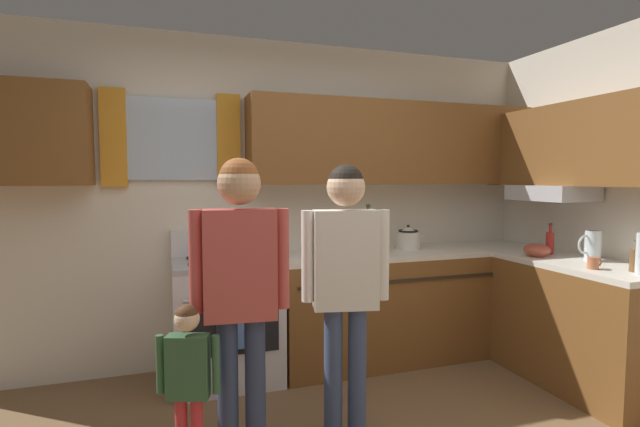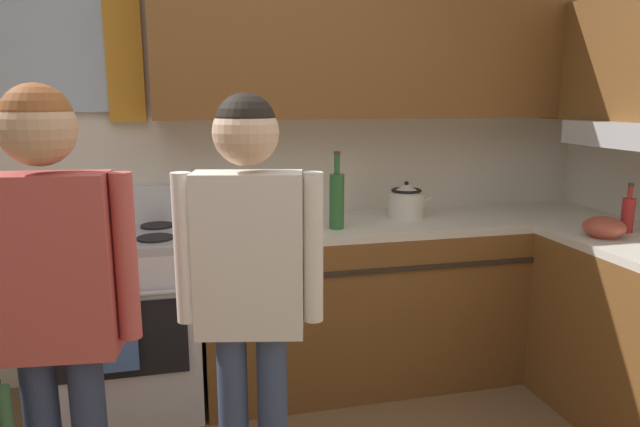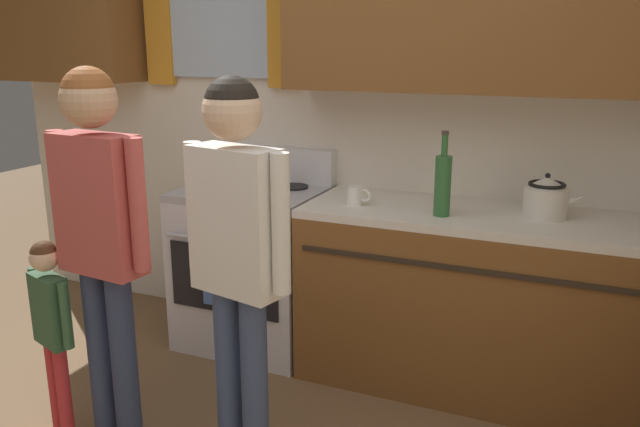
{
  "view_description": "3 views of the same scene",
  "coord_description": "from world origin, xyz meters",
  "px_view_note": "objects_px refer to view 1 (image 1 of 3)",
  "views": [
    {
      "loc": [
        -0.83,
        -1.86,
        1.49
      ],
      "look_at": [
        0.03,
        0.71,
        1.29
      ],
      "focal_mm": 25.98,
      "sensor_mm": 36.0,
      "label": 1
    },
    {
      "loc": [
        -0.09,
        -1.31,
        1.55
      ],
      "look_at": [
        0.45,
        0.93,
        1.08
      ],
      "focal_mm": 31.89,
      "sensor_mm": 36.0,
      "label": 2
    },
    {
      "loc": [
        1.29,
        -1.44,
        1.68
      ],
      "look_at": [
        0.33,
        0.74,
        1.04
      ],
      "focal_mm": 35.92,
      "sensor_mm": 36.0,
      "label": 3
    }
  ],
  "objects_px": {
    "stovetop_kettle": "(408,238)",
    "small_child": "(188,373)",
    "bottle_wine_green": "(368,236)",
    "cup_terracotta": "(594,263)",
    "bottle_sauce_red": "(550,242)",
    "mug_ceramic_white": "(313,251)",
    "adult_in_plaid": "(346,270)",
    "mixing_bowl": "(537,250)",
    "adult_holding_child": "(240,276)",
    "bottle_squat_brown": "(637,260)",
    "stove_oven": "(227,317)",
    "water_pitcher": "(592,245)"
  },
  "relations": [
    {
      "from": "mixing_bowl",
      "to": "stovetop_kettle",
      "type": "bearing_deg",
      "value": 139.34
    },
    {
      "from": "adult_in_plaid",
      "to": "mug_ceramic_white",
      "type": "bearing_deg",
      "value": 83.22
    },
    {
      "from": "stovetop_kettle",
      "to": "adult_holding_child",
      "type": "relative_size",
      "value": 0.17
    },
    {
      "from": "mug_ceramic_white",
      "to": "adult_holding_child",
      "type": "height_order",
      "value": "adult_holding_child"
    },
    {
      "from": "mixing_bowl",
      "to": "adult_in_plaid",
      "type": "relative_size",
      "value": 0.12
    },
    {
      "from": "bottle_wine_green",
      "to": "mixing_bowl",
      "type": "bearing_deg",
      "value": -21.97
    },
    {
      "from": "adult_in_plaid",
      "to": "bottle_sauce_red",
      "type": "bearing_deg",
      "value": 14.62
    },
    {
      "from": "water_pitcher",
      "to": "adult_holding_child",
      "type": "distance_m",
      "value": 2.58
    },
    {
      "from": "bottle_wine_green",
      "to": "cup_terracotta",
      "type": "distance_m",
      "value": 1.54
    },
    {
      "from": "bottle_squat_brown",
      "to": "mixing_bowl",
      "type": "distance_m",
      "value": 0.69
    },
    {
      "from": "bottle_wine_green",
      "to": "small_child",
      "type": "bearing_deg",
      "value": -143.75
    },
    {
      "from": "stovetop_kettle",
      "to": "water_pitcher",
      "type": "xyz_separation_m",
      "value": [
        0.99,
        -0.91,
        0.02
      ]
    },
    {
      "from": "bottle_squat_brown",
      "to": "water_pitcher",
      "type": "distance_m",
      "value": 0.41
    },
    {
      "from": "bottle_wine_green",
      "to": "cup_terracotta",
      "type": "height_order",
      "value": "bottle_wine_green"
    },
    {
      "from": "mixing_bowl",
      "to": "adult_holding_child",
      "type": "relative_size",
      "value": 0.12
    },
    {
      "from": "stove_oven",
      "to": "bottle_sauce_red",
      "type": "bearing_deg",
      "value": -12.45
    },
    {
      "from": "bottle_squat_brown",
      "to": "water_pitcher",
      "type": "relative_size",
      "value": 0.93
    },
    {
      "from": "bottle_wine_green",
      "to": "cup_terracotta",
      "type": "bearing_deg",
      "value": -40.19
    },
    {
      "from": "stovetop_kettle",
      "to": "small_child",
      "type": "xyz_separation_m",
      "value": [
        -1.85,
        -1.19,
        -0.43
      ]
    },
    {
      "from": "stovetop_kettle",
      "to": "water_pitcher",
      "type": "relative_size",
      "value": 1.24
    },
    {
      "from": "water_pitcher",
      "to": "adult_holding_child",
      "type": "relative_size",
      "value": 0.14
    },
    {
      "from": "small_child",
      "to": "mug_ceramic_white",
      "type": "bearing_deg",
      "value": 47.6
    },
    {
      "from": "cup_terracotta",
      "to": "water_pitcher",
      "type": "relative_size",
      "value": 0.49
    },
    {
      "from": "adult_in_plaid",
      "to": "adult_holding_child",
      "type": "bearing_deg",
      "value": -174.48
    },
    {
      "from": "bottle_wine_green",
      "to": "mug_ceramic_white",
      "type": "distance_m",
      "value": 0.45
    },
    {
      "from": "bottle_sauce_red",
      "to": "stovetop_kettle",
      "type": "distance_m",
      "value": 1.1
    },
    {
      "from": "stovetop_kettle",
      "to": "mixing_bowl",
      "type": "bearing_deg",
      "value": -40.66
    },
    {
      "from": "stovetop_kettle",
      "to": "stove_oven",
      "type": "bearing_deg",
      "value": -178.66
    },
    {
      "from": "stove_oven",
      "to": "small_child",
      "type": "bearing_deg",
      "value": -105.59
    },
    {
      "from": "water_pitcher",
      "to": "mug_ceramic_white",
      "type": "bearing_deg",
      "value": 157.37
    },
    {
      "from": "mug_ceramic_white",
      "to": "cup_terracotta",
      "type": "relative_size",
      "value": 1.15
    },
    {
      "from": "stovetop_kettle",
      "to": "mug_ceramic_white",
      "type": "bearing_deg",
      "value": -171.46
    },
    {
      "from": "bottle_wine_green",
      "to": "water_pitcher",
      "type": "bearing_deg",
      "value": -27.63
    },
    {
      "from": "stove_oven",
      "to": "mixing_bowl",
      "type": "height_order",
      "value": "stove_oven"
    },
    {
      "from": "small_child",
      "to": "bottle_squat_brown",
      "type": "bearing_deg",
      "value": -2.48
    },
    {
      "from": "bottle_sauce_red",
      "to": "water_pitcher",
      "type": "xyz_separation_m",
      "value": [
        0.05,
        -0.33,
        0.02
      ]
    },
    {
      "from": "cup_terracotta",
      "to": "adult_in_plaid",
      "type": "height_order",
      "value": "adult_in_plaid"
    },
    {
      "from": "mug_ceramic_white",
      "to": "small_child",
      "type": "xyz_separation_m",
      "value": [
        -0.97,
        -1.06,
        -0.39
      ]
    },
    {
      "from": "stove_oven",
      "to": "adult_holding_child",
      "type": "distance_m",
      "value": 1.23
    },
    {
      "from": "stove_oven",
      "to": "bottle_sauce_red",
      "type": "xyz_separation_m",
      "value": [
        2.46,
        -0.54,
        0.53
      ]
    },
    {
      "from": "bottle_squat_brown",
      "to": "adult_in_plaid",
      "type": "height_order",
      "value": "adult_in_plaid"
    },
    {
      "from": "cup_terracotta",
      "to": "small_child",
      "type": "relative_size",
      "value": 0.12
    },
    {
      "from": "water_pitcher",
      "to": "mixing_bowl",
      "type": "relative_size",
      "value": 1.13
    },
    {
      "from": "stove_oven",
      "to": "bottle_squat_brown",
      "type": "relative_size",
      "value": 5.37
    },
    {
      "from": "bottle_sauce_red",
      "to": "mug_ceramic_white",
      "type": "relative_size",
      "value": 1.95
    },
    {
      "from": "cup_terracotta",
      "to": "mixing_bowl",
      "type": "relative_size",
      "value": 0.56
    },
    {
      "from": "stove_oven",
      "to": "bottle_sauce_red",
      "type": "distance_m",
      "value": 2.57
    },
    {
      "from": "bottle_sauce_red",
      "to": "bottle_wine_green",
      "type": "height_order",
      "value": "bottle_wine_green"
    },
    {
      "from": "adult_in_plaid",
      "to": "bottle_squat_brown",
      "type": "bearing_deg",
      "value": -6.87
    },
    {
      "from": "adult_holding_child",
      "to": "bottle_wine_green",
      "type": "bearing_deg",
      "value": 40.57
    }
  ]
}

